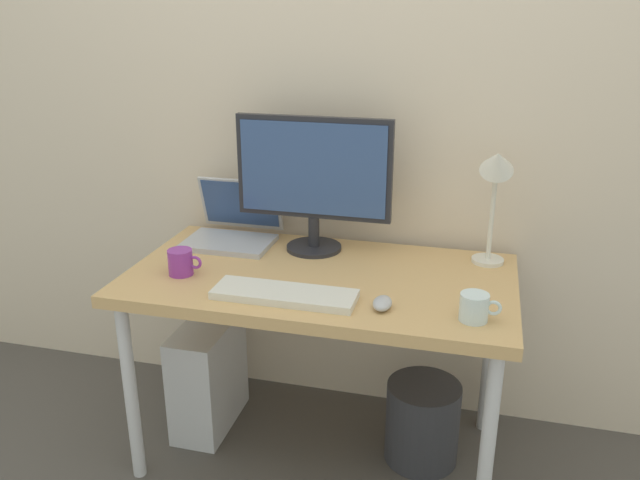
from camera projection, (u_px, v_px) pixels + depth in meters
name	position (u px, v px, depth m)	size (l,w,h in m)	color
ground_plane	(320.00, 449.00, 2.37)	(6.00, 6.00, 0.00)	#4C4742
back_wall	(349.00, 77.00, 2.30)	(4.40, 0.04, 2.60)	beige
desk	(320.00, 292.00, 2.15)	(1.27, 0.69, 0.70)	tan
monitor	(314.00, 176.00, 2.25)	(0.56, 0.20, 0.48)	#232328
laptop	(234.00, 226.00, 2.42)	(0.32, 0.28, 0.22)	#B2B2B7
desk_lamp	(496.00, 180.00, 2.10)	(0.11, 0.16, 0.43)	silver
keyboard	(285.00, 294.00, 1.95)	(0.44, 0.14, 0.02)	silver
mouse	(382.00, 303.00, 1.88)	(0.06, 0.09, 0.03)	#B2B2B7
coffee_mug	(181.00, 262.00, 2.11)	(0.12, 0.08, 0.09)	purple
glass_cup	(475.00, 307.00, 1.81)	(0.12, 0.08, 0.08)	silver
computer_tower	(208.00, 375.00, 2.46)	(0.18, 0.36, 0.42)	silver
wastebasket	(422.00, 422.00, 2.28)	(0.26, 0.26, 0.30)	#333338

